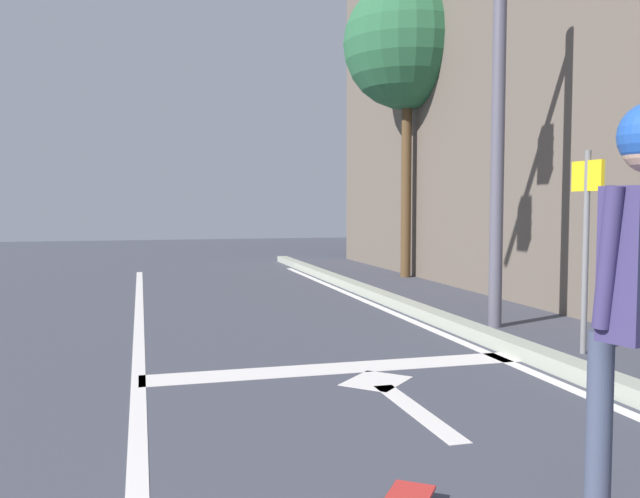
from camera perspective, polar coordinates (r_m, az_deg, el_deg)
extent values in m
cube|color=silver|center=(5.43, -15.24, -12.19)|extent=(0.12, 20.00, 0.01)
cube|color=silver|center=(6.38, 17.29, -9.84)|extent=(0.12, 20.00, 0.01)
cube|color=silver|center=(6.18, 1.64, -10.11)|extent=(3.53, 0.40, 0.01)
cube|color=silver|center=(5.01, 8.22, -13.48)|extent=(0.16, 1.40, 0.01)
cube|color=silver|center=(5.77, 4.82, -11.13)|extent=(0.71, 0.71, 0.01)
cube|color=#9AA090|center=(6.50, 19.19, -9.02)|extent=(0.24, 24.00, 0.14)
cylinder|color=#3E475F|center=(3.21, 22.70, -14.10)|extent=(0.11, 0.11, 0.87)
cylinder|color=#3A3261|center=(2.79, 23.34, -0.71)|extent=(0.07, 0.13, 0.56)
cube|color=#B2B2B7|center=(3.51, 7.67, -20.25)|extent=(0.16, 0.14, 0.01)
cylinder|color=#555261|center=(8.40, 14.94, 9.92)|extent=(0.16, 0.16, 4.81)
cylinder|color=slate|center=(7.13, 21.71, -0.31)|extent=(0.06, 0.06, 2.02)
cube|color=yellow|center=(7.12, 21.86, 5.81)|extent=(0.05, 0.44, 0.30)
cylinder|color=brown|center=(13.85, 7.37, 5.76)|extent=(0.21, 0.21, 3.94)
sphere|color=#29623D|center=(14.21, 7.46, 16.92)|extent=(2.60, 2.60, 2.60)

